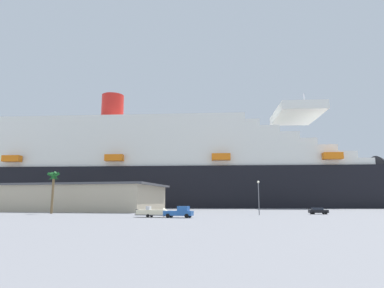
{
  "coord_description": "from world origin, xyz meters",
  "views": [
    {
      "loc": [
        19.0,
        -76.16,
        3.27
      ],
      "look_at": [
        -2.67,
        39.01,
        23.17
      ],
      "focal_mm": 31.19,
      "sensor_mm": 36.0,
      "label": 1
    }
  ],
  "objects_px": {
    "small_boat_on_trailer": "(154,212)",
    "pickup_truck": "(180,212)",
    "cruise_ship": "(167,170)",
    "parked_car_black_coupe": "(318,211)",
    "palm_tree": "(53,180)",
    "street_lamp": "(259,192)",
    "parked_car_white_van": "(125,209)"
  },
  "relations": [
    {
      "from": "small_boat_on_trailer",
      "to": "parked_car_black_coupe",
      "type": "height_order",
      "value": "small_boat_on_trailer"
    },
    {
      "from": "cruise_ship",
      "to": "pickup_truck",
      "type": "relative_size",
      "value": 41.74
    },
    {
      "from": "cruise_ship",
      "to": "street_lamp",
      "type": "xyz_separation_m",
      "value": [
        41.86,
        -75.99,
        -12.44
      ]
    },
    {
      "from": "small_boat_on_trailer",
      "to": "street_lamp",
      "type": "height_order",
      "value": "street_lamp"
    },
    {
      "from": "cruise_ship",
      "to": "palm_tree",
      "type": "bearing_deg",
      "value": -97.06
    },
    {
      "from": "pickup_truck",
      "to": "parked_car_white_van",
      "type": "bearing_deg",
      "value": 127.39
    },
    {
      "from": "pickup_truck",
      "to": "parked_car_black_coupe",
      "type": "distance_m",
      "value": 36.71
    },
    {
      "from": "street_lamp",
      "to": "parked_car_black_coupe",
      "type": "bearing_deg",
      "value": 27.64
    },
    {
      "from": "cruise_ship",
      "to": "pickup_truck",
      "type": "distance_m",
      "value": 96.13
    },
    {
      "from": "parked_car_black_coupe",
      "to": "palm_tree",
      "type": "bearing_deg",
      "value": -172.54
    },
    {
      "from": "parked_car_white_van",
      "to": "pickup_truck",
      "type": "bearing_deg",
      "value": -52.61
    },
    {
      "from": "cruise_ship",
      "to": "small_boat_on_trailer",
      "type": "relative_size",
      "value": 29.99
    },
    {
      "from": "cruise_ship",
      "to": "parked_car_black_coupe",
      "type": "xyz_separation_m",
      "value": [
        55.88,
        -68.65,
        -16.7
      ]
    },
    {
      "from": "street_lamp",
      "to": "pickup_truck",
      "type": "bearing_deg",
      "value": -135.58
    },
    {
      "from": "palm_tree",
      "to": "parked_car_white_van",
      "type": "xyz_separation_m",
      "value": [
        12.69,
        17.14,
        -7.49
      ]
    },
    {
      "from": "parked_car_black_coupe",
      "to": "pickup_truck",
      "type": "bearing_deg",
      "value": -142.73
    },
    {
      "from": "cruise_ship",
      "to": "parked_car_black_coupe",
      "type": "height_order",
      "value": "cruise_ship"
    },
    {
      "from": "pickup_truck",
      "to": "palm_tree",
      "type": "height_order",
      "value": "palm_tree"
    },
    {
      "from": "cruise_ship",
      "to": "small_boat_on_trailer",
      "type": "distance_m",
      "value": 94.43
    },
    {
      "from": "pickup_truck",
      "to": "parked_car_black_coupe",
      "type": "bearing_deg",
      "value": 37.27
    },
    {
      "from": "pickup_truck",
      "to": "palm_tree",
      "type": "relative_size",
      "value": 0.54
    },
    {
      "from": "small_boat_on_trailer",
      "to": "palm_tree",
      "type": "distance_m",
      "value": 34.53
    },
    {
      "from": "street_lamp",
      "to": "parked_car_white_van",
      "type": "bearing_deg",
      "value": 157.67
    },
    {
      "from": "small_boat_on_trailer",
      "to": "parked_car_white_van",
      "type": "bearing_deg",
      "value": 121.12
    },
    {
      "from": "street_lamp",
      "to": "parked_car_white_van",
      "type": "height_order",
      "value": "street_lamp"
    },
    {
      "from": "palm_tree",
      "to": "cruise_ship",
      "type": "bearing_deg",
      "value": 82.94
    },
    {
      "from": "pickup_truck",
      "to": "small_boat_on_trailer",
      "type": "relative_size",
      "value": 0.72
    },
    {
      "from": "cruise_ship",
      "to": "pickup_truck",
      "type": "height_order",
      "value": "cruise_ship"
    },
    {
      "from": "small_boat_on_trailer",
      "to": "pickup_truck",
      "type": "bearing_deg",
      "value": -4.7
    },
    {
      "from": "parked_car_white_van",
      "to": "parked_car_black_coupe",
      "type": "distance_m",
      "value": 53.44
    },
    {
      "from": "palm_tree",
      "to": "street_lamp",
      "type": "bearing_deg",
      "value": 1.37
    },
    {
      "from": "cruise_ship",
      "to": "parked_car_white_van",
      "type": "bearing_deg",
      "value": -87.02
    }
  ]
}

